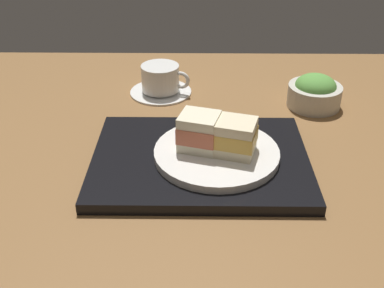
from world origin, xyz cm
name	(u,v)px	position (x,y,z in cm)	size (l,w,h in cm)	color
ground_plane	(166,162)	(0.00, 0.00, -1.50)	(140.00, 100.00, 3.00)	brown
serving_tray	(200,160)	(6.00, -3.19, 0.96)	(36.14, 26.96, 1.93)	black
sandwich_plate	(217,153)	(8.70, -3.59, 2.59)	(20.85, 20.85, 1.33)	silver
sandwich_near	(199,132)	(5.77, -2.82, 6.30)	(7.65, 7.31, 6.10)	#EFE5C1
sandwich_far	(236,137)	(11.63, -4.35, 6.16)	(7.74, 7.21, 5.82)	beige
salad_bowl	(315,92)	(29.72, 19.34, 3.13)	(10.99, 10.99, 6.87)	beige
coffee_cup	(161,81)	(-2.54, 25.31, 2.86)	(13.52, 13.52, 6.39)	white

